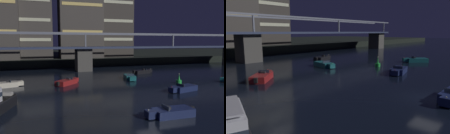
% 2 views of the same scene
% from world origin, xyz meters
% --- Properties ---
extents(ground_plane, '(400.00, 400.00, 0.00)m').
position_xyz_m(ground_plane, '(0.00, 0.00, 0.00)').
color(ground_plane, black).
extents(river_bridge, '(101.53, 6.40, 9.38)m').
position_xyz_m(river_bridge, '(0.00, 35.06, 4.58)').
color(river_bridge, '#4C4944').
rests_on(river_bridge, ground).
extents(speedboat_near_right, '(2.58, 5.22, 1.16)m').
position_xyz_m(speedboat_near_right, '(5.91, 19.39, 0.41)').
color(speedboat_near_right, '#196066').
rests_on(speedboat_near_right, ground).
extents(speedboat_mid_left, '(5.19, 2.75, 1.16)m').
position_xyz_m(speedboat_mid_left, '(11.83, 25.99, 0.41)').
color(speedboat_mid_left, black).
rests_on(speedboat_mid_left, ground).
extents(speedboat_mid_center, '(5.20, 2.71, 1.16)m').
position_xyz_m(speedboat_mid_center, '(9.26, 7.28, 0.41)').
color(speedboat_mid_center, '#19234C').
rests_on(speedboat_mid_center, ground).
extents(speedboat_far_left, '(4.35, 4.43, 1.16)m').
position_xyz_m(speedboat_far_left, '(22.30, 9.91, 0.41)').
color(speedboat_far_left, '#196066').
rests_on(speedboat_far_left, ground).
extents(speedboat_far_center, '(4.40, 4.37, 1.16)m').
position_xyz_m(speedboat_far_center, '(-6.23, 18.00, 0.41)').
color(speedboat_far_center, maroon).
rests_on(speedboat_far_center, ground).
extents(channel_buoy, '(0.90, 0.90, 1.76)m').
position_xyz_m(channel_buoy, '(12.31, 12.66, 0.48)').
color(channel_buoy, green).
rests_on(channel_buoy, ground).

